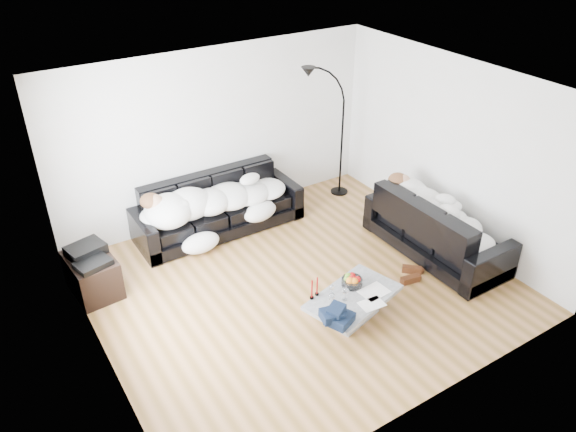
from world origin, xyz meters
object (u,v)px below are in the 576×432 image
av_cabinet (93,275)px  wine_glass_a (331,290)px  candle_right (317,286)px  sleeper_right (439,213)px  sofa_right (437,226)px  coffee_table (353,307)px  fruit_bowl (352,280)px  sleeper_back (219,193)px  wine_glass_c (345,294)px  wine_glass_b (332,300)px  floor_lamp (342,138)px  shoes (411,274)px  candle_left (312,290)px  sofa_back (218,205)px  stereo (88,254)px

av_cabinet → wine_glass_a: bearing=-46.5°
candle_right → sleeper_right: bearing=6.4°
wine_glass_a → av_cabinet: bearing=138.2°
sofa_right → coffee_table: bearing=104.9°
fruit_bowl → av_cabinet: av_cabinet is taller
sleeper_back → wine_glass_c: 2.64m
wine_glass_b → candle_right: bearing=94.7°
floor_lamp → sofa_right: bearing=-73.1°
sofa_right → candle_right: size_ratio=8.34×
wine_glass_c → shoes: bearing=9.8°
shoes → sleeper_back: bearing=145.3°
sofa_right → sleeper_back: (-2.29, 2.11, 0.21)m
candle_left → coffee_table: bearing=-26.1°
coffee_table → wine_glass_c: (-0.13, -0.01, 0.25)m
av_cabinet → sleeper_back: bearing=8.0°
sofa_right → fruit_bowl: size_ratio=8.32×
sofa_right → sleeper_back: size_ratio=0.99×
fruit_bowl → wine_glass_c: bearing=-143.4°
sofa_right → sleeper_right: 0.22m
sofa_back → sleeper_back: size_ratio=1.18×
sofa_back → wine_glass_a: size_ratio=16.50×
wine_glass_a → wine_glass_c: (0.08, -0.15, 0.01)m
wine_glass_c → candle_right: candle_right is taller
stereo → sofa_right: bearing=-35.2°
coffee_table → wine_glass_a: size_ratio=7.52×
sofa_right → stereo: (-4.30, 1.66, 0.16)m
wine_glass_b → shoes: bearing=8.7°
sleeper_right → shoes: 0.95m
sofa_right → sleeper_back: sofa_right is taller
sleeper_back → sleeper_right: sleeper_right is taller
wine_glass_c → shoes: wine_glass_c is taller
candle_left → av_cabinet: size_ratio=0.35×
sleeper_back → av_cabinet: (-2.01, -0.45, -0.37)m
sofa_back → wine_glass_b: (0.11, -2.67, 0.02)m
sofa_right → shoes: size_ratio=4.83×
wine_glass_b → shoes: wine_glass_b is taller
wine_glass_a → fruit_bowl: bearing=4.0°
sleeper_right → av_cabinet: sleeper_right is taller
floor_lamp → sleeper_right: bearing=-73.1°
sofa_back → shoes: (1.60, -2.44, -0.36)m
coffee_table → wine_glass_b: wine_glass_b is taller
stereo → floor_lamp: bearing=-7.7°
candle_right → av_cabinet: candle_right is taller
wine_glass_b → av_cabinet: av_cabinet is taller
sleeper_back → candle_left: size_ratio=8.06×
wine_glass_c → fruit_bowl: bearing=36.6°
sofa_right → fruit_bowl: (-1.73, -0.32, -0.01)m
sofa_back → stereo: size_ratio=5.64×
sleeper_back → candle_left: (0.00, -2.38, -0.17)m
fruit_bowl → stereo: (-2.57, 1.98, 0.17)m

